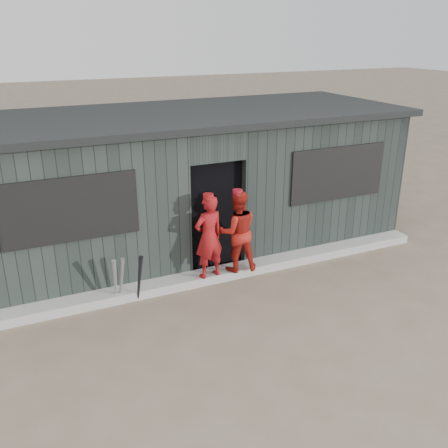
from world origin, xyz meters
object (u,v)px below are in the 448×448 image
bat_mid (121,280)px  bat_right (139,279)px  player_red_left (209,237)px  player_red_right (237,231)px  dugout (188,181)px  player_grey_back (218,232)px  bat_left (115,281)px

bat_mid → bat_right: (0.26, -0.10, 0.01)m
player_red_left → player_red_right: (0.54, 0.04, -0.01)m
player_red_left → player_red_right: size_ratio=1.01×
bat_right → dugout: (1.54, 1.92, 0.88)m
player_red_right → dugout: (-0.22, 1.77, 0.43)m
player_grey_back → bat_right: bearing=15.1°
player_red_left → bat_left: bearing=-8.2°
bat_mid → dugout: dugout is taller
bat_right → bat_mid: bearing=159.6°
bat_right → player_red_right: (1.76, 0.15, 0.45)m
bat_right → dugout: size_ratio=0.10×
bat_mid → dugout: (1.81, 1.82, 0.89)m
player_red_left → dugout: 1.88m
bat_left → player_grey_back: size_ratio=0.75×
bat_mid → player_grey_back: (1.97, 0.76, 0.18)m
dugout → bat_mid: bearing=-134.8°
player_red_left → player_red_right: player_red_left is taller
bat_mid → player_red_left: (1.48, 0.01, 0.46)m
bat_mid → player_grey_back: size_ratio=0.69×
bat_right → player_red_left: bearing=5.1°
bat_left → dugout: 2.80m
bat_mid → dugout: 2.71m
bat_left → player_red_right: player_red_right is taller
bat_mid → bat_left: bearing=-161.8°
bat_left → bat_right: bat_left is taller
bat_mid → dugout: size_ratio=0.10×
player_red_right → bat_right: bearing=15.5°
bat_left → player_red_left: size_ratio=0.61×
bat_left → bat_mid: bearing=18.2°
bat_left → bat_right: size_ratio=1.06×
bat_right → player_red_left: 1.31m
bat_right → player_grey_back: player_grey_back is taller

